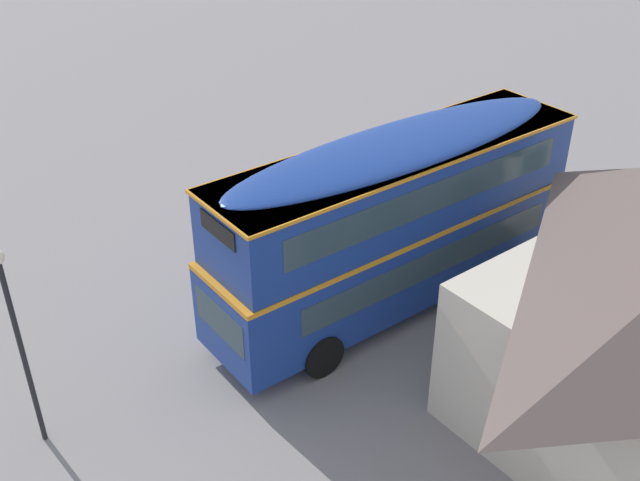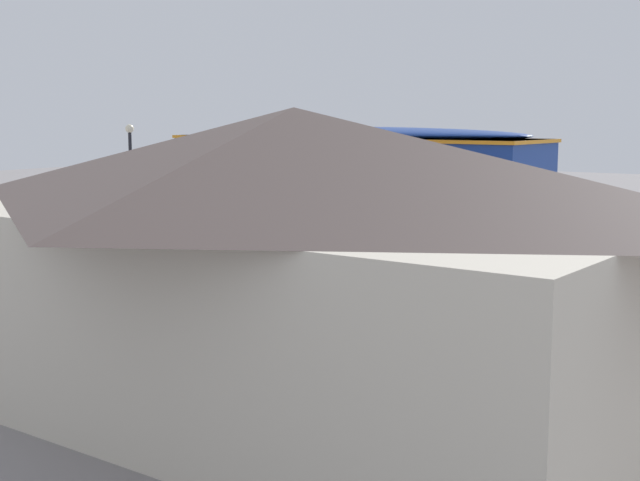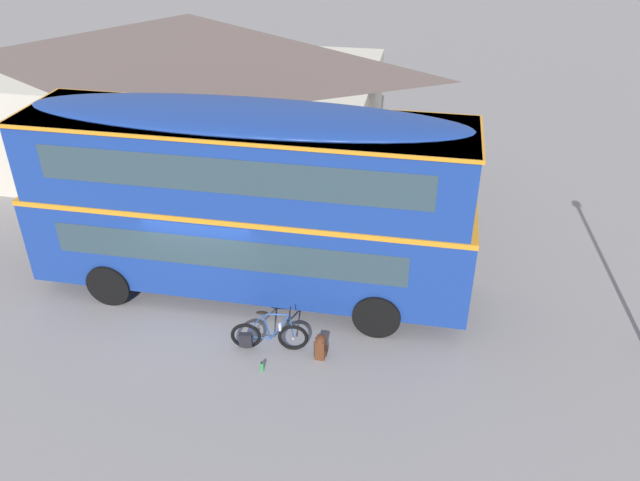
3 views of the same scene
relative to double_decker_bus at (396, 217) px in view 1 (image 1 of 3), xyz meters
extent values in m
plane|color=gray|center=(-0.93, -0.68, -2.64)|extent=(120.00, 120.00, 0.00)
cylinder|color=black|center=(3.31, 1.00, -2.09)|extent=(1.11, 0.34, 1.10)
cylinder|color=black|center=(3.18, -1.37, -2.09)|extent=(1.11, 0.34, 1.10)
cylinder|color=black|center=(-3.19, 1.37, -2.09)|extent=(1.11, 0.34, 1.10)
cylinder|color=black|center=(-3.32, -1.00, -2.09)|extent=(1.11, 0.34, 1.10)
cube|color=navy|center=(-0.01, 0.00, -1.13)|extent=(10.63, 3.09, 2.10)
cube|color=orange|center=(-0.01, 0.00, -0.05)|extent=(10.65, 3.11, 0.12)
cube|color=navy|center=(-0.01, 0.00, 0.93)|extent=(10.31, 3.02, 1.90)
ellipsoid|color=navy|center=(-0.01, 0.00, 1.96)|extent=(10.10, 2.96, 0.36)
cube|color=#2D424C|center=(5.22, -0.30, -0.88)|extent=(0.18, 2.05, 0.90)
cube|color=black|center=(5.08, -0.29, 1.46)|extent=(0.14, 1.38, 0.44)
cube|color=#2D424C|center=(-0.28, -1.23, -0.83)|extent=(8.18, 0.51, 0.76)
cube|color=#2D424C|center=(-0.07, -1.21, 1.08)|extent=(8.60, 0.53, 0.80)
cube|color=#2D424C|center=(-0.13, 1.25, -0.83)|extent=(8.18, 0.51, 0.76)
cube|color=#2D424C|center=(0.06, 1.21, 1.08)|extent=(8.60, 0.53, 0.80)
cube|color=orange|center=(-0.01, 0.00, 1.84)|extent=(10.42, 3.11, 0.08)
torus|color=black|center=(1.39, -2.15, -2.30)|extent=(0.68, 0.13, 0.68)
torus|color=black|center=(0.34, -2.23, -2.30)|extent=(0.68, 0.13, 0.68)
cylinder|color=#B2B2B7|center=(1.39, -2.15, -2.30)|extent=(0.06, 0.10, 0.05)
cylinder|color=#B2B2B7|center=(0.34, -2.23, -2.30)|extent=(0.06, 0.10, 0.05)
cylinder|color=#234C99|center=(1.10, -2.17, -2.02)|extent=(0.48, 0.07, 0.70)
cylinder|color=#234C99|center=(1.03, -2.18, -1.68)|extent=(0.59, 0.08, 0.05)
cylinder|color=#234C99|center=(0.81, -2.20, -2.02)|extent=(0.18, 0.05, 0.70)
cylinder|color=#234C99|center=(0.61, -2.21, -2.33)|extent=(0.55, 0.07, 0.09)
cylinder|color=#234C99|center=(0.54, -2.22, -1.99)|extent=(0.43, 0.06, 0.64)
cylinder|color=#234C99|center=(1.36, -2.15, -1.99)|extent=(0.09, 0.04, 0.62)
cylinder|color=black|center=(1.33, -2.15, -1.63)|extent=(0.07, 0.46, 0.03)
ellipsoid|color=black|center=(0.72, -2.20, -1.64)|extent=(0.27, 0.12, 0.06)
cube|color=black|center=(0.37, -2.39, -2.28)|extent=(0.29, 0.16, 0.32)
cylinder|color=silver|center=(1.10, -2.17, -2.02)|extent=(0.07, 0.07, 0.18)
cube|color=#592D19|center=(2.02, -2.31, -2.40)|extent=(0.23, 0.30, 0.50)
ellipsoid|color=#592D19|center=(2.02, -2.31, -2.15)|extent=(0.22, 0.28, 0.10)
cube|color=#3E2011|center=(2.14, -2.31, -2.47)|extent=(0.05, 0.20, 0.17)
cylinder|color=black|center=(1.91, -2.22, -2.40)|extent=(0.04, 0.04, 0.40)
cylinder|color=black|center=(1.90, -2.37, -2.40)|extent=(0.04, 0.04, 0.40)
cylinder|color=green|center=(0.83, -2.92, -2.54)|extent=(0.08, 0.08, 0.21)
cylinder|color=black|center=(0.83, -2.92, -2.42)|extent=(0.05, 0.05, 0.03)
cube|color=#3D2319|center=(-3.61, 3.73, -1.59)|extent=(1.10, 0.09, 2.10)
cube|color=#2D424C|center=(-0.64, 3.60, -0.73)|extent=(1.10, 0.09, 0.90)
cylinder|color=black|center=(9.21, -1.29, -0.38)|extent=(0.11, 0.11, 4.53)
camera|label=1|loc=(12.22, 11.43, 9.56)|focal=42.53mm
camera|label=2|loc=(-12.05, 19.25, 2.41)|focal=49.61mm
camera|label=3|loc=(3.43, -12.97, 6.83)|focal=35.96mm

